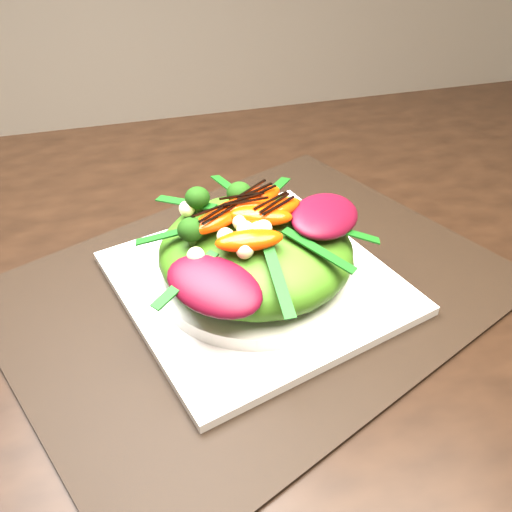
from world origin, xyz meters
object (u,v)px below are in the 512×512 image
object	(u,v)px
plate_base	(256,282)
orange_segment	(255,210)
lettuce_mound	(256,250)
salad_bowl	(256,273)
dining_table	(296,271)
placemat	(256,287)

from	to	relation	value
plate_base	orange_segment	world-z (taller)	orange_segment
lettuce_mound	orange_segment	size ratio (longest dim) A/B	3.15
salad_bowl	lettuce_mound	xyz separation A→B (m)	(0.00, 0.00, 0.03)
orange_segment	lettuce_mound	bearing A→B (deg)	-98.88
dining_table	salad_bowl	world-z (taller)	dining_table
salad_bowl	lettuce_mound	size ratio (longest dim) A/B	1.05
dining_table	plate_base	distance (m)	0.08
placemat	salad_bowl	bearing A→B (deg)	0.00
orange_segment	dining_table	bearing A→B (deg)	26.83
orange_segment	salad_bowl	bearing A→B (deg)	-98.88
salad_bowl	plate_base	bearing A→B (deg)	0.00
lettuce_mound	salad_bowl	bearing A→B (deg)	0.00
lettuce_mound	orange_segment	bearing A→B (deg)	81.12
plate_base	lettuce_mound	world-z (taller)	lettuce_mound
plate_base	orange_segment	xyz separation A→B (m)	(0.00, 0.01, 0.09)
placemat	plate_base	bearing A→B (deg)	0.00
plate_base	lettuce_mound	size ratio (longest dim) A/B	1.34
plate_base	orange_segment	distance (m)	0.09
dining_table	plate_base	bearing A→B (deg)	-146.67
plate_base	placemat	bearing A→B (deg)	180.00
dining_table	salad_bowl	bearing A→B (deg)	-146.67
lettuce_mound	orange_segment	xyz separation A→B (m)	(0.00, 0.01, 0.04)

